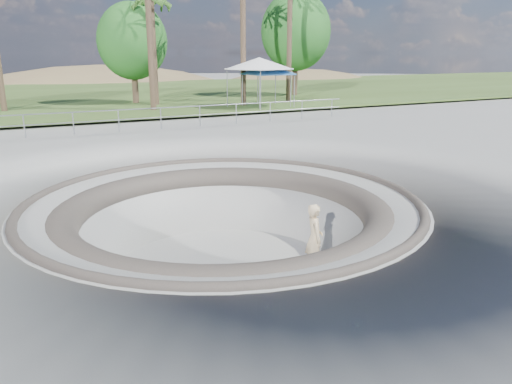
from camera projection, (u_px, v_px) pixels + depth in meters
ground at (223, 201)px, 12.95m from camera, size 180.00×180.00×0.00m
skate_bowl at (225, 265)px, 13.44m from camera, size 14.00×14.00×4.10m
grass_strip at (61, 96)px, 42.00m from camera, size 180.00×36.00×0.12m
distant_hills at (76, 138)px, 65.44m from camera, size 103.20×45.00×28.60m
safety_railing at (119, 120)px, 23.04m from camera, size 25.00×0.06×1.03m
skateboard at (313, 272)px, 13.07m from camera, size 0.77×0.42×0.08m
skater at (314, 239)px, 12.82m from camera, size 0.63×0.77×1.83m
canopy_white at (259, 63)px, 32.16m from camera, size 5.88×5.88×3.16m
canopy_blue at (268, 69)px, 32.56m from camera, size 5.39×5.39×2.72m
bushy_tree_mid at (132, 41)px, 34.43m from camera, size 4.82×4.38×6.95m
bushy_tree_right at (296, 31)px, 40.89m from camera, size 5.86×5.32×8.45m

